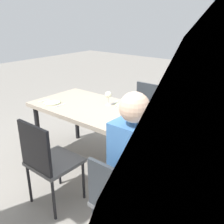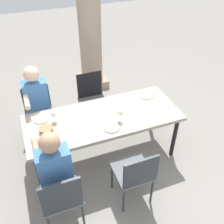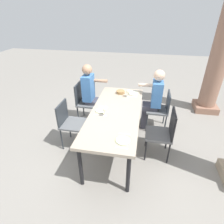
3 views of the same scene
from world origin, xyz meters
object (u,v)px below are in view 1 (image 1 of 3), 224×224
(chair_west_south, at_px, (205,125))
(plate_2, at_px, (52,103))
(chair_west_north, at_px, (122,201))
(diner_woman_green, at_px, (202,115))
(diner_man_white, at_px, (137,166))
(bread_basket, at_px, (176,126))
(wine_glass_1, at_px, (108,95))
(chair_mid_south, at_px, (144,110))
(wine_glass_0, at_px, (155,120))
(dining_table, at_px, (112,117))
(chair_mid_north, at_px, (47,159))
(plate_0, at_px, (165,139))
(plate_1, at_px, (124,105))

(chair_west_south, height_order, plate_2, chair_west_south)
(chair_west_north, relative_size, diner_woman_green, 0.63)
(diner_man_white, relative_size, bread_basket, 7.71)
(diner_woman_green, bearing_deg, wine_glass_1, 28.34)
(chair_mid_south, bearing_deg, diner_woman_green, 169.03)
(wine_glass_0, xyz_separation_m, wine_glass_1, (0.80, -0.30, 0.01))
(diner_woman_green, distance_m, diner_man_white, 1.33)
(plate_2, bearing_deg, dining_table, -162.92)
(chair_mid_south, bearing_deg, diner_man_white, 120.46)
(chair_mid_north, bearing_deg, diner_man_white, -167.66)
(chair_west_south, xyz_separation_m, diner_man_white, (-0.00, 1.50, 0.18))
(plate_0, bearing_deg, chair_west_north, 88.93)
(chair_west_north, relative_size, plate_1, 3.89)
(chair_west_north, distance_m, plate_2, 1.69)
(bread_basket, bearing_deg, chair_mid_north, 45.47)
(chair_west_north, bearing_deg, chair_mid_south, -62.47)
(wine_glass_0, height_order, wine_glass_1, wine_glass_1)
(plate_1, relative_size, plate_2, 0.99)
(dining_table, relative_size, chair_west_north, 2.47)
(dining_table, distance_m, chair_mid_north, 0.87)
(chair_mid_north, bearing_deg, diner_woman_green, -120.09)
(dining_table, relative_size, wine_glass_1, 12.15)
(dining_table, bearing_deg, diner_man_white, 140.09)
(dining_table, bearing_deg, plate_1, -85.14)
(dining_table, height_order, plate_1, plate_1)
(diner_woman_green, height_order, plate_2, diner_woman_green)
(chair_mid_north, bearing_deg, dining_table, -96.50)
(chair_mid_south, bearing_deg, chair_mid_north, 90.00)
(diner_woman_green, bearing_deg, plate_1, 27.51)
(chair_west_south, distance_m, plate_1, 1.03)
(diner_man_white, xyz_separation_m, plate_1, (0.80, -0.91, 0.07))
(dining_table, relative_size, plate_0, 9.97)
(chair_mid_north, bearing_deg, wine_glass_1, -85.28)
(chair_mid_north, xyz_separation_m, plate_2, (0.67, -0.61, 0.25))
(dining_table, bearing_deg, plate_0, 162.91)
(wine_glass_0, relative_size, plate_2, 0.72)
(chair_mid_south, relative_size, bread_basket, 5.19)
(wine_glass_0, height_order, plate_2, wine_glass_0)
(diner_woman_green, relative_size, plate_1, 6.15)
(chair_mid_south, bearing_deg, wine_glass_1, 83.18)
(chair_west_north, distance_m, chair_mid_south, 1.90)
(chair_west_north, xyz_separation_m, diner_woman_green, (-0.00, -1.51, 0.22))
(chair_west_south, distance_m, chair_mid_north, 1.91)
(bread_basket, bearing_deg, chair_west_south, -91.15)
(plate_2, bearing_deg, plate_0, 179.75)
(plate_1, height_order, wine_glass_1, wine_glass_1)
(diner_man_white, relative_size, wine_glass_0, 8.26)
(diner_man_white, relative_size, plate_1, 6.02)
(wine_glass_1, distance_m, bread_basket, 0.96)
(chair_west_north, xyz_separation_m, diner_man_white, (-0.00, -0.19, 0.21))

